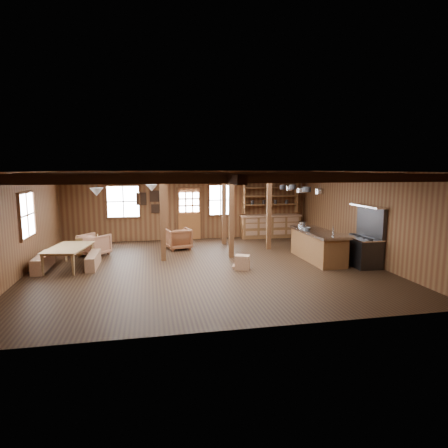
{
  "coord_description": "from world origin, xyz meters",
  "views": [
    {
      "loc": [
        -1.59,
        -10.72,
        2.87
      ],
      "look_at": [
        0.63,
        0.35,
        1.21
      ],
      "focal_mm": 30.0,
      "sensor_mm": 36.0,
      "label": 1
    }
  ],
  "objects": [
    {
      "name": "counter_pot",
      "position": [
        3.48,
        1.05,
        1.02
      ],
      "size": [
        0.27,
        0.27,
        0.16
      ],
      "primitive_type": "cylinder",
      "color": "silver",
      "rests_on": "kitchen_island"
    },
    {
      "name": "commercial_range",
      "position": [
        4.65,
        -0.71,
        0.6
      ],
      "size": [
        0.77,
        1.46,
        1.8
      ],
      "color": "#303033",
      "rests_on": "floor"
    },
    {
      "name": "kitchen_island",
      "position": [
        3.6,
        0.08,
        0.48
      ],
      "size": [
        0.91,
        2.51,
        1.2
      ],
      "rotation": [
        0.0,
        0.0,
        0.01
      ],
      "color": "brown",
      "rests_on": "floor"
    },
    {
      "name": "dining_table",
      "position": [
        -3.9,
        0.6,
        0.32
      ],
      "size": [
        1.29,
        1.94,
        0.63
      ],
      "primitive_type": "imported",
      "rotation": [
        0.0,
        0.0,
        1.4
      ],
      "color": "olive",
      "rests_on": "floor"
    },
    {
      "name": "armchair_c",
      "position": [
        -3.42,
        2.13,
        0.37
      ],
      "size": [
        1.12,
        1.13,
        0.74
      ],
      "primitive_type": "imported",
      "rotation": [
        0.0,
        0.0,
        2.47
      ],
      "color": "#9C6446",
      "rests_on": "floor"
    },
    {
      "name": "bench_aisle",
      "position": [
        -3.27,
        0.6,
        0.2
      ],
      "size": [
        0.27,
        1.46,
        0.4
      ],
      "primitive_type": "cube",
      "color": "brown",
      "rests_on": "floor"
    },
    {
      "name": "back_counter",
      "position": [
        3.4,
        4.2,
        0.6
      ],
      "size": [
        2.55,
        0.6,
        2.45
      ],
      "color": "brown",
      "rests_on": "floor"
    },
    {
      "name": "bowl",
      "position": [
        3.34,
        0.42,
        0.98
      ],
      "size": [
        0.33,
        0.33,
        0.07
      ],
      "primitive_type": "imported",
      "rotation": [
        0.0,
        0.0,
        -0.14
      ],
      "color": "silver",
      "rests_on": "kitchen_island"
    },
    {
      "name": "window_left",
      "position": [
        -4.96,
        0.5,
        1.6
      ],
      "size": [
        0.14,
        1.24,
        1.32
      ],
      "color": "white",
      "rests_on": "wall_back"
    },
    {
      "name": "back_door",
      "position": [
        0.0,
        4.45,
        0.88
      ],
      "size": [
        1.02,
        0.08,
        2.15
      ],
      "color": "brown",
      "rests_on": "floor"
    },
    {
      "name": "step_stool",
      "position": [
        0.99,
        -0.54,
        0.21
      ],
      "size": [
        0.55,
        0.48,
        0.42
      ],
      "primitive_type": "cube",
      "rotation": [
        0.0,
        0.0,
        -0.36
      ],
      "color": "brown",
      "rests_on": "floor"
    },
    {
      "name": "ceiling_joists",
      "position": [
        0.0,
        0.18,
        2.68
      ],
      "size": [
        9.8,
        8.82,
        0.18
      ],
      "color": "black",
      "rests_on": "ceiling"
    },
    {
      "name": "window_back_left",
      "position": [
        -2.6,
        4.46,
        1.6
      ],
      "size": [
        1.32,
        0.06,
        1.32
      ],
      "color": "white",
      "rests_on": "wall_back"
    },
    {
      "name": "window_back_right",
      "position": [
        1.3,
        4.46,
        1.6
      ],
      "size": [
        1.02,
        0.06,
        1.32
      ],
      "color": "white",
      "rests_on": "wall_back"
    },
    {
      "name": "pendant_lamps",
      "position": [
        -2.25,
        1.0,
        2.25
      ],
      "size": [
        1.86,
        2.36,
        0.66
      ],
      "color": "#303033",
      "rests_on": "ceiling"
    },
    {
      "name": "armchair_a",
      "position": [
        -3.68,
        2.28,
        0.34
      ],
      "size": [
        0.82,
        0.83,
        0.67
      ],
      "primitive_type": "imported",
      "rotation": [
        0.0,
        0.0,
        3.29
      ],
      "color": "brown",
      "rests_on": "floor"
    },
    {
      "name": "armchair_b",
      "position": [
        -0.6,
        2.6,
        0.38
      ],
      "size": [
        0.97,
        0.99,
        0.76
      ],
      "primitive_type": "imported",
      "rotation": [
        0.0,
        0.0,
        3.37
      ],
      "color": "brown",
      "rests_on": "floor"
    },
    {
      "name": "bench_wall",
      "position": [
        -4.65,
        0.6,
        0.22
      ],
      "size": [
        0.29,
        1.57,
        0.43
      ],
      "primitive_type": "cube",
      "color": "brown",
      "rests_on": "floor"
    },
    {
      "name": "pot_rack",
      "position": [
        2.98,
        0.15,
        2.29
      ],
      "size": [
        0.4,
        3.0,
        0.42
      ],
      "color": "#303033",
      "rests_on": "ceiling"
    },
    {
      "name": "room",
      "position": [
        0.0,
        0.0,
        1.4
      ],
      "size": [
        10.04,
        9.04,
        2.84
      ],
      "color": "black",
      "rests_on": "ground"
    },
    {
      "name": "timber_posts",
      "position": [
        0.52,
        2.08,
        1.4
      ],
      "size": [
        3.95,
        2.35,
        2.8
      ],
      "color": "#422113",
      "rests_on": "floor"
    },
    {
      "name": "notice_boards",
      "position": [
        -1.5,
        4.46,
        1.64
      ],
      "size": [
        1.08,
        0.03,
        0.9
      ],
      "color": "silver",
      "rests_on": "wall_back"
    }
  ]
}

